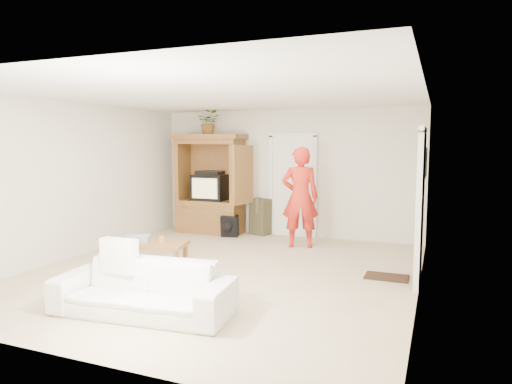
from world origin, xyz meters
TOP-DOWN VIEW (x-y plane):
  - floor at (0.00, 0.00)m, footprint 6.00×6.00m
  - ceiling at (0.00, 0.00)m, footprint 6.00×6.00m
  - wall_back at (0.00, 3.00)m, footprint 5.50×0.00m
  - wall_front at (0.00, -3.00)m, footprint 5.50×0.00m
  - wall_left at (-2.75, 0.00)m, footprint 0.00×6.00m
  - wall_right at (2.75, 0.00)m, footprint 0.00×6.00m
  - armoire at (-1.58, 2.66)m, footprint 1.82×1.14m
  - door_back at (0.15, 2.97)m, footprint 0.85×0.05m
  - doorway_right at (2.73, 0.60)m, footprint 0.05×0.90m
  - framed_picture at (2.73, 1.90)m, footprint 0.03×0.60m
  - doormat at (2.30, 0.60)m, footprint 0.60×0.40m
  - plant at (-1.60, 2.63)m, footprint 0.56×0.52m
  - man at (0.59, 2.02)m, footprint 0.78×0.62m
  - sofa at (-0.08, -1.86)m, footprint 2.07×0.98m
  - coffee_table at (-1.12, -0.19)m, footprint 1.16×0.80m
  - towel at (-1.39, -0.19)m, footprint 0.46×0.40m
  - candle at (-0.98, -0.14)m, footprint 0.08×0.08m
  - backpack_black at (-1.01, 2.38)m, footprint 0.38×0.27m
  - backpack_olive at (-0.52, 2.85)m, footprint 0.47×0.40m

SIDE VIEW (x-z plane):
  - floor at x=0.00m, z-range 0.00..0.00m
  - doormat at x=2.30m, z-range 0.00..0.02m
  - backpack_black at x=-1.01m, z-range 0.00..0.43m
  - sofa at x=-0.08m, z-range 0.00..0.58m
  - coffee_table at x=-1.12m, z-range 0.15..0.54m
  - backpack_olive at x=-0.52m, z-range 0.00..0.75m
  - towel at x=-1.39m, z-range 0.39..0.47m
  - candle at x=-0.98m, z-range 0.39..0.49m
  - armoire at x=-1.58m, z-range -0.14..1.96m
  - man at x=0.59m, z-range 0.00..1.85m
  - door_back at x=0.15m, z-range 0.00..2.04m
  - doorway_right at x=2.73m, z-range 0.00..2.04m
  - wall_back at x=0.00m, z-range -1.45..4.05m
  - wall_front at x=0.00m, z-range -1.45..4.05m
  - wall_left at x=-2.75m, z-range -1.70..4.30m
  - wall_right at x=2.75m, z-range -1.70..4.30m
  - framed_picture at x=2.73m, z-range 1.36..1.84m
  - plant at x=-1.60m, z-range 2.10..2.60m
  - ceiling at x=0.00m, z-range 2.60..2.60m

